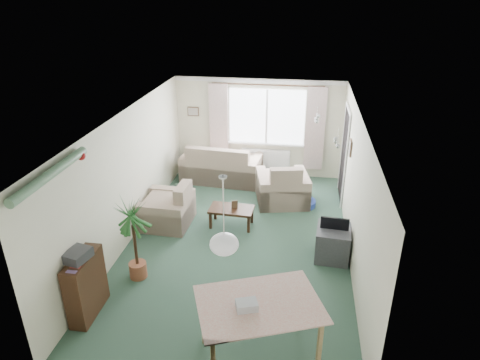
# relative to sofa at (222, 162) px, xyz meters

# --- Properties ---
(ground) EXTENTS (6.50, 6.50, 0.00)m
(ground) POSITION_rel_sofa_xyz_m (0.82, -2.75, -0.47)
(ground) COLOR #2D4B3C
(window) EXTENTS (1.80, 0.03, 1.30)m
(window) POSITION_rel_sofa_xyz_m (1.02, 0.48, 1.03)
(window) COLOR white
(curtain_rod) EXTENTS (2.60, 0.03, 0.03)m
(curtain_rod) POSITION_rel_sofa_xyz_m (1.02, 0.40, 1.80)
(curtain_rod) COLOR black
(curtain_left) EXTENTS (0.45, 0.08, 2.00)m
(curtain_left) POSITION_rel_sofa_xyz_m (-0.13, 0.38, 0.80)
(curtain_left) COLOR beige
(curtain_right) EXTENTS (0.45, 0.08, 2.00)m
(curtain_right) POSITION_rel_sofa_xyz_m (2.17, 0.38, 0.80)
(curtain_right) COLOR beige
(radiator) EXTENTS (1.20, 0.10, 0.55)m
(radiator) POSITION_rel_sofa_xyz_m (1.02, 0.44, -0.07)
(radiator) COLOR white
(doorway) EXTENTS (0.03, 0.95, 2.00)m
(doorway) POSITION_rel_sofa_xyz_m (2.80, -0.55, 0.53)
(doorway) COLOR black
(pendant_lamp) EXTENTS (0.36, 0.36, 0.36)m
(pendant_lamp) POSITION_rel_sofa_xyz_m (1.02, -5.05, 1.01)
(pendant_lamp) COLOR white
(tinsel_garland) EXTENTS (1.60, 1.60, 0.12)m
(tinsel_garland) POSITION_rel_sofa_xyz_m (-1.10, -5.05, 1.81)
(tinsel_garland) COLOR #196626
(bauble_cluster_a) EXTENTS (0.20, 0.20, 0.20)m
(bauble_cluster_a) POSITION_rel_sofa_xyz_m (2.12, -1.85, 1.75)
(bauble_cluster_a) COLOR silver
(bauble_cluster_b) EXTENTS (0.20, 0.20, 0.20)m
(bauble_cluster_b) POSITION_rel_sofa_xyz_m (2.42, -3.05, 1.75)
(bauble_cluster_b) COLOR silver
(wall_picture_back) EXTENTS (0.28, 0.03, 0.22)m
(wall_picture_back) POSITION_rel_sofa_xyz_m (-0.78, 0.48, 1.08)
(wall_picture_back) COLOR brown
(wall_picture_right) EXTENTS (0.03, 0.24, 0.30)m
(wall_picture_right) POSITION_rel_sofa_xyz_m (2.80, -1.55, 1.08)
(wall_picture_right) COLOR brown
(sofa) EXTENTS (1.94, 1.14, 0.93)m
(sofa) POSITION_rel_sofa_xyz_m (0.00, 0.00, 0.00)
(sofa) COLOR beige
(sofa) RESTS_ON ground
(armchair_corner) EXTENTS (1.26, 1.21, 0.96)m
(armchair_corner) POSITION_rel_sofa_xyz_m (1.52, -0.95, 0.01)
(armchair_corner) COLOR beige
(armchair_corner) RESTS_ON ground
(armchair_left) EXTENTS (0.96, 1.01, 0.87)m
(armchair_left) POSITION_rel_sofa_xyz_m (-0.68, -2.25, -0.03)
(armchair_left) COLOR beige
(armchair_left) RESTS_ON ground
(coffee_table) EXTENTS (0.88, 0.52, 0.39)m
(coffee_table) POSITION_rel_sofa_xyz_m (0.60, -2.14, -0.27)
(coffee_table) COLOR black
(coffee_table) RESTS_ON ground
(photo_frame) EXTENTS (0.12, 0.06, 0.16)m
(photo_frame) POSITION_rel_sofa_xyz_m (0.66, -2.12, -0.00)
(photo_frame) COLOR #4C3927
(photo_frame) RESTS_ON coffee_table
(bookshelf) EXTENTS (0.26, 0.78, 0.95)m
(bookshelf) POSITION_rel_sofa_xyz_m (-1.02, -4.89, 0.01)
(bookshelf) COLOR black
(bookshelf) RESTS_ON ground
(hifi_box) EXTENTS (0.35, 0.40, 0.14)m
(hifi_box) POSITION_rel_sofa_xyz_m (-1.04, -4.92, 0.55)
(hifi_box) COLOR #333337
(hifi_box) RESTS_ON bookshelf
(houseplant) EXTENTS (0.80, 0.80, 1.41)m
(houseplant) POSITION_rel_sofa_xyz_m (-0.63, -3.98, 0.24)
(houseplant) COLOR #226325
(houseplant) RESTS_ON ground
(dining_table) EXTENTS (1.62, 1.36, 0.86)m
(dining_table) POSITION_rel_sofa_xyz_m (1.49, -5.35, -0.04)
(dining_table) COLOR tan
(dining_table) RESTS_ON ground
(gift_box) EXTENTS (0.29, 0.25, 0.12)m
(gift_box) POSITION_rel_sofa_xyz_m (1.36, -5.46, 0.45)
(gift_box) COLOR #B9BBC5
(gift_box) RESTS_ON dining_table
(tv_cube) EXTENTS (0.62, 0.67, 0.57)m
(tv_cube) POSITION_rel_sofa_xyz_m (2.52, -2.94, -0.18)
(tv_cube) COLOR #39383D
(tv_cube) RESTS_ON ground
(pet_bed) EXTENTS (0.77, 0.77, 0.12)m
(pet_bed) POSITION_rel_sofa_xyz_m (1.95, -1.06, -0.40)
(pet_bed) COLOR navy
(pet_bed) RESTS_ON ground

